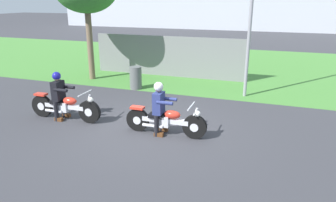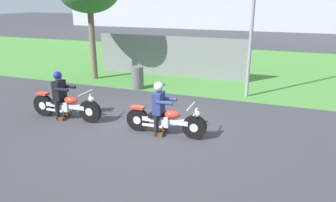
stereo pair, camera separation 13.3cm
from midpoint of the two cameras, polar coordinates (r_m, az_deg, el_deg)
name	(u,v)px [view 2 (the right image)]	position (r m, az deg, el deg)	size (l,w,h in m)	color
ground	(149,130)	(8.57, -2.99, -5.25)	(120.00, 120.00, 0.00)	#38383D
grass_verge	(220,65)	(17.25, 9.59, 6.44)	(60.00, 12.00, 0.01)	#478438
motorcycle_lead	(166,121)	(8.16, 0.02, -3.54)	(2.17, 0.66, 0.87)	black
rider_lead	(159,104)	(8.07, -1.10, -0.57)	(0.55, 0.48, 1.39)	black
motorcycle_follow	(66,106)	(9.65, -17.47, -0.85)	(2.27, 0.66, 0.89)	black
rider_follow	(60,91)	(9.63, -18.50, 1.66)	(0.55, 0.48, 1.41)	black
trash_can	(138,78)	(12.41, -5.19, 4.20)	(0.47, 0.47, 0.88)	#595E5B
fence_segment	(170,56)	(14.38, 0.57, 8.04)	(7.00, 0.06, 1.80)	slate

